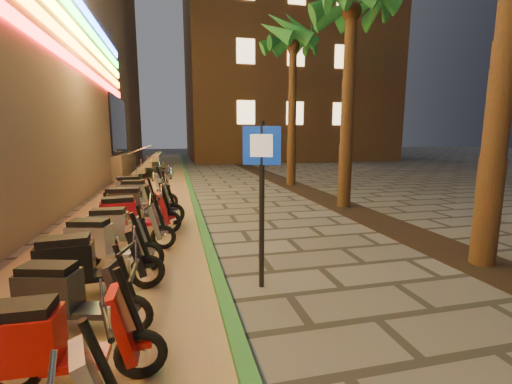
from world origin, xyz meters
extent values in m
plane|color=#474442|center=(0.00, 0.00, 0.00)|extent=(120.00, 120.00, 0.00)
cube|color=#8C7251|center=(-2.60, 10.00, 0.01)|extent=(3.40, 60.00, 0.01)
cube|color=#27682E|center=(-0.90, 10.00, 0.05)|extent=(0.18, 60.00, 0.10)
cube|color=black|center=(3.60, 5.00, 0.01)|extent=(1.20, 40.00, 0.02)
cube|color=black|center=(-4.45, 18.00, 2.80)|extent=(0.08, 5.00, 3.00)
cube|color=gray|center=(-6.50, 18.00, 0.60)|extent=(5.00, 6.00, 1.20)
cube|color=#FF1414|center=(-4.45, 6.00, 4.50)|extent=(0.06, 26.00, 0.28)
cube|color=gray|center=(-3.50, 18.00, 0.15)|extent=(0.35, 5.00, 0.30)
cube|color=gray|center=(-3.15, 18.00, 0.45)|extent=(0.35, 5.00, 0.30)
cube|color=gray|center=(-2.80, 18.00, 0.75)|extent=(0.35, 5.00, 0.30)
cube|color=gray|center=(-2.45, 18.00, 1.05)|extent=(0.35, 5.00, 0.30)
cylinder|color=silver|center=(-3.90, 16.00, 1.25)|extent=(2.09, 0.06, 0.81)
cylinder|color=silver|center=(-3.90, 20.00, 1.25)|extent=(2.09, 0.06, 0.81)
cube|color=brown|center=(9.00, 32.00, 12.50)|extent=(18.00, 16.00, 25.00)
cube|color=#EABF80|center=(4.00, 23.97, 4.00)|extent=(1.40, 0.06, 1.80)
cube|color=#EABF80|center=(8.00, 23.97, 4.00)|extent=(1.40, 0.06, 1.80)
cube|color=#EABF80|center=(12.00, 23.97, 4.00)|extent=(1.40, 0.06, 1.80)
cube|color=#EABF80|center=(4.00, 23.97, 8.50)|extent=(1.40, 0.06, 1.80)
cube|color=#EABF80|center=(8.00, 23.97, 8.50)|extent=(1.40, 0.06, 1.80)
cube|color=#EABF80|center=(12.00, 23.97, 8.50)|extent=(1.40, 0.06, 1.80)
cylinder|color=#472D19|center=(3.60, 2.00, 2.73)|extent=(0.40, 0.40, 5.45)
cylinder|color=#472D19|center=(3.60, 7.00, 2.85)|extent=(0.40, 0.40, 5.70)
sphere|color=#472D19|center=(3.60, 7.00, 5.70)|extent=(0.56, 0.56, 0.56)
cone|color=#184F1A|center=(4.28, 7.57, 6.15)|extent=(1.70, 1.86, 1.52)
cone|color=#184F1A|center=(3.75, 7.87, 6.15)|extent=(2.00, 0.93, 1.52)
cone|color=#184F1A|center=(3.16, 7.77, 6.15)|extent=(1.97, 1.48, 1.52)
cylinder|color=#472D19|center=(3.60, 12.00, 2.98)|extent=(0.40, 0.40, 5.95)
sphere|color=#472D19|center=(3.60, 12.00, 5.95)|extent=(0.56, 0.56, 0.56)
cone|color=#184F1A|center=(4.49, 12.00, 6.40)|extent=(0.60, 1.93, 1.52)
cone|color=#184F1A|center=(4.28, 12.57, 6.40)|extent=(1.70, 1.86, 1.52)
cone|color=#184F1A|center=(3.75, 12.87, 6.40)|extent=(2.00, 0.93, 1.52)
cone|color=#184F1A|center=(3.16, 12.77, 6.40)|extent=(1.97, 1.48, 1.52)
cone|color=#184F1A|center=(2.77, 12.30, 6.40)|extent=(1.22, 2.02, 1.52)
cone|color=#184F1A|center=(2.77, 11.70, 6.40)|extent=(1.22, 2.02, 1.52)
cone|color=#184F1A|center=(3.16, 11.23, 6.40)|extent=(1.97, 1.48, 1.52)
cone|color=#184F1A|center=(3.75, 11.13, 6.40)|extent=(2.00, 0.93, 1.52)
cone|color=#184F1A|center=(4.28, 11.43, 6.40)|extent=(1.70, 1.86, 1.52)
cylinder|color=black|center=(-0.30, 2.02, 1.19)|extent=(0.08, 0.08, 2.38)
cube|color=#0D34B2|center=(-0.31, 2.00, 2.05)|extent=(0.50, 0.22, 0.52)
cube|color=white|center=(-0.32, 1.98, 2.05)|extent=(0.29, 0.13, 0.30)
cylinder|color=black|center=(-1.98, -0.37, 0.72)|extent=(0.26, 0.13, 0.67)
cylinder|color=black|center=(-1.93, -0.36, 1.01)|extent=(0.18, 0.51, 0.04)
torus|color=black|center=(-2.85, 0.42, 0.24)|extent=(0.48, 0.10, 0.48)
cylinder|color=silver|center=(-2.85, 0.42, 0.24)|extent=(0.13, 0.09, 0.13)
torus|color=black|center=(-1.83, 0.40, 0.24)|extent=(0.48, 0.10, 0.48)
cylinder|color=silver|center=(-1.83, 0.40, 0.24)|extent=(0.13, 0.09, 0.13)
cube|color=#9B0F0E|center=(-2.35, 0.41, 0.27)|extent=(0.51, 0.32, 0.07)
cube|color=#9B0F0E|center=(-2.78, 0.42, 0.50)|extent=(0.65, 0.36, 0.46)
cube|color=black|center=(-2.78, 0.42, 0.77)|extent=(0.57, 0.30, 0.11)
cube|color=#9B0F0E|center=(-1.96, 0.41, 0.55)|extent=(0.25, 0.37, 0.64)
cylinder|color=black|center=(-1.89, 0.41, 0.73)|extent=(0.25, 0.07, 0.68)
cylinder|color=black|center=(-1.85, 0.40, 1.03)|extent=(0.05, 0.53, 0.04)
cube|color=#9B0F0E|center=(-1.83, 0.40, 0.35)|extent=(0.20, 0.13, 0.05)
torus|color=black|center=(-2.94, 1.43, 0.23)|extent=(0.47, 0.21, 0.46)
cylinder|color=silver|center=(-2.94, 1.43, 0.23)|extent=(0.14, 0.12, 0.12)
torus|color=black|center=(-1.98, 1.17, 0.23)|extent=(0.47, 0.21, 0.46)
cylinder|color=silver|center=(-1.98, 1.17, 0.23)|extent=(0.14, 0.12, 0.12)
cube|color=#232528|center=(-2.47, 1.31, 0.27)|extent=(0.55, 0.42, 0.07)
cube|color=#232528|center=(-2.87, 1.41, 0.49)|extent=(0.69, 0.49, 0.44)
cube|color=black|center=(-2.87, 1.41, 0.74)|extent=(0.60, 0.42, 0.11)
cube|color=#232528|center=(-2.10, 1.21, 0.53)|extent=(0.32, 0.40, 0.62)
cylinder|color=black|center=(-2.04, 1.19, 0.71)|extent=(0.25, 0.12, 0.66)
cylinder|color=black|center=(-2.00, 1.18, 0.99)|extent=(0.17, 0.51, 0.04)
cube|color=#232528|center=(-1.98, 1.17, 0.34)|extent=(0.22, 0.17, 0.05)
torus|color=black|center=(-3.00, 2.21, 0.25)|extent=(0.52, 0.15, 0.51)
cylinder|color=silver|center=(-3.00, 2.21, 0.25)|extent=(0.15, 0.11, 0.14)
torus|color=black|center=(-1.91, 2.33, 0.25)|extent=(0.52, 0.15, 0.51)
cylinder|color=silver|center=(-1.91, 2.33, 0.25)|extent=(0.15, 0.11, 0.14)
cube|color=black|center=(-2.47, 2.27, 0.29)|extent=(0.57, 0.39, 0.08)
cube|color=black|center=(-2.92, 2.22, 0.54)|extent=(0.72, 0.45, 0.49)
cube|color=black|center=(-2.92, 2.22, 0.82)|extent=(0.64, 0.38, 0.12)
cube|color=black|center=(-2.05, 2.32, 0.59)|extent=(0.30, 0.42, 0.69)
cylinder|color=black|center=(-1.98, 2.32, 0.78)|extent=(0.27, 0.10, 0.72)
cylinder|color=black|center=(-1.93, 2.33, 1.09)|extent=(0.11, 0.57, 0.04)
cube|color=black|center=(-1.91, 2.33, 0.37)|extent=(0.23, 0.16, 0.06)
torus|color=black|center=(-2.94, 3.31, 0.24)|extent=(0.49, 0.22, 0.49)
cylinder|color=silver|center=(-2.94, 3.31, 0.24)|extent=(0.15, 0.12, 0.13)
torus|color=black|center=(-1.93, 3.04, 0.24)|extent=(0.49, 0.22, 0.49)
cylinder|color=silver|center=(-1.93, 3.04, 0.24)|extent=(0.15, 0.12, 0.13)
cube|color=silver|center=(-2.44, 3.18, 0.28)|extent=(0.58, 0.44, 0.07)
cube|color=silver|center=(-2.87, 3.29, 0.51)|extent=(0.72, 0.51, 0.47)
cube|color=black|center=(-2.87, 3.29, 0.79)|extent=(0.64, 0.44, 0.11)
cube|color=silver|center=(-2.05, 3.08, 0.56)|extent=(0.34, 0.43, 0.66)
cylinder|color=black|center=(-1.99, 3.06, 0.75)|extent=(0.26, 0.13, 0.69)
cylinder|color=black|center=(-1.94, 3.05, 1.05)|extent=(0.18, 0.53, 0.04)
cube|color=silver|center=(-1.93, 3.04, 0.36)|extent=(0.23, 0.18, 0.06)
torus|color=black|center=(-2.79, 4.13, 0.24)|extent=(0.49, 0.12, 0.49)
cylinder|color=silver|center=(-2.79, 4.13, 0.24)|extent=(0.14, 0.10, 0.13)
torus|color=black|center=(-1.74, 4.07, 0.24)|extent=(0.49, 0.12, 0.49)
cylinder|color=silver|center=(-1.74, 4.07, 0.24)|extent=(0.14, 0.10, 0.13)
cube|color=#97989F|center=(-2.28, 4.10, 0.28)|extent=(0.53, 0.35, 0.08)
cube|color=#97989F|center=(-2.72, 4.13, 0.52)|extent=(0.68, 0.39, 0.47)
cube|color=black|center=(-2.72, 4.13, 0.79)|extent=(0.60, 0.33, 0.11)
cube|color=#97989F|center=(-1.87, 4.08, 0.56)|extent=(0.27, 0.39, 0.66)
cylinder|color=black|center=(-1.81, 4.08, 0.75)|extent=(0.26, 0.08, 0.70)
cylinder|color=black|center=(-1.76, 4.08, 1.05)|extent=(0.07, 0.55, 0.04)
cube|color=#97989F|center=(-1.74, 4.07, 0.36)|extent=(0.21, 0.14, 0.06)
torus|color=black|center=(-2.76, 4.97, 0.26)|extent=(0.54, 0.19, 0.53)
cylinder|color=silver|center=(-2.76, 4.97, 0.26)|extent=(0.16, 0.12, 0.14)
torus|color=black|center=(-1.64, 5.15, 0.26)|extent=(0.54, 0.19, 0.53)
cylinder|color=silver|center=(-1.64, 5.15, 0.26)|extent=(0.16, 0.12, 0.14)
cube|color=maroon|center=(-2.21, 5.06, 0.30)|extent=(0.61, 0.43, 0.08)
cube|color=maroon|center=(-2.68, 4.98, 0.56)|extent=(0.76, 0.50, 0.51)
cube|color=black|center=(-2.68, 4.98, 0.85)|extent=(0.67, 0.42, 0.12)
cube|color=maroon|center=(-1.78, 5.13, 0.61)|extent=(0.33, 0.44, 0.71)
cylinder|color=black|center=(-1.71, 5.14, 0.81)|extent=(0.29, 0.12, 0.75)
cylinder|color=black|center=(-1.66, 5.15, 1.14)|extent=(0.14, 0.59, 0.04)
cube|color=maroon|center=(-1.64, 5.15, 0.39)|extent=(0.24, 0.18, 0.06)
torus|color=black|center=(-2.76, 5.98, 0.28)|extent=(0.56, 0.12, 0.56)
cylinder|color=silver|center=(-2.76, 5.98, 0.28)|extent=(0.15, 0.11, 0.15)
torus|color=black|center=(-1.56, 5.95, 0.28)|extent=(0.56, 0.12, 0.56)
cylinder|color=silver|center=(-1.56, 5.95, 0.28)|extent=(0.15, 0.11, 0.15)
cube|color=#292B2F|center=(-2.17, 5.97, 0.32)|extent=(0.60, 0.38, 0.09)
cube|color=#292B2F|center=(-2.67, 5.98, 0.59)|extent=(0.76, 0.42, 0.54)
cube|color=black|center=(-2.67, 5.98, 0.90)|extent=(0.67, 0.36, 0.13)
cube|color=#292B2F|center=(-1.71, 5.96, 0.64)|extent=(0.29, 0.43, 0.75)
cylinder|color=black|center=(-1.63, 5.95, 0.86)|extent=(0.29, 0.08, 0.79)
cylinder|color=black|center=(-1.58, 5.95, 1.20)|extent=(0.06, 0.62, 0.05)
cube|color=#292B2F|center=(-1.56, 5.95, 0.41)|extent=(0.24, 0.16, 0.06)
torus|color=black|center=(-3.06, 6.98, 0.24)|extent=(0.48, 0.09, 0.48)
cylinder|color=silver|center=(-3.06, 6.98, 0.24)|extent=(0.13, 0.09, 0.13)
torus|color=black|center=(-2.04, 6.97, 0.24)|extent=(0.48, 0.09, 0.48)
cylinder|color=silver|center=(-2.04, 6.97, 0.24)|extent=(0.13, 0.09, 0.13)
cube|color=black|center=(-2.56, 6.98, 0.27)|extent=(0.50, 0.31, 0.07)
cube|color=black|center=(-2.99, 6.98, 0.50)|extent=(0.64, 0.35, 0.46)
cube|color=black|center=(-2.99, 6.98, 0.77)|extent=(0.57, 0.29, 0.11)
cube|color=black|center=(-2.17, 6.98, 0.55)|extent=(0.24, 0.37, 0.64)
cylinder|color=black|center=(-2.10, 6.97, 0.73)|extent=(0.25, 0.06, 0.68)
cylinder|color=black|center=(-2.06, 6.97, 1.02)|extent=(0.04, 0.53, 0.04)
cube|color=black|center=(-2.04, 6.97, 0.35)|extent=(0.20, 0.13, 0.05)
torus|color=black|center=(-2.77, 7.97, 0.26)|extent=(0.52, 0.18, 0.52)
cylinder|color=silver|center=(-2.77, 7.97, 0.26)|extent=(0.15, 0.12, 0.14)
torus|color=black|center=(-1.68, 7.80, 0.26)|extent=(0.52, 0.18, 0.52)
cylinder|color=silver|center=(-1.68, 7.80, 0.26)|extent=(0.15, 0.12, 0.14)
cube|color=silver|center=(-2.24, 7.89, 0.30)|extent=(0.59, 0.42, 0.08)
cube|color=silver|center=(-2.70, 7.96, 0.54)|extent=(0.74, 0.48, 0.50)
cube|color=black|center=(-2.70, 7.96, 0.83)|extent=(0.66, 0.41, 0.12)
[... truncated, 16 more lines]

